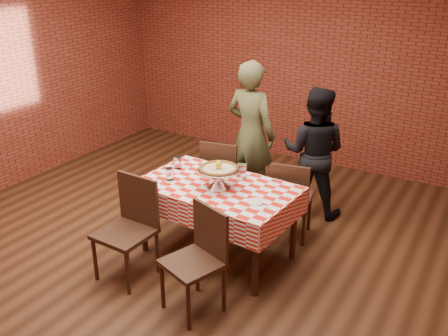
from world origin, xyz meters
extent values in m
plane|color=black|center=(0.00, 0.00, 0.00)|extent=(6.00, 6.00, 0.00)
plane|color=maroon|center=(0.00, 3.00, 1.45)|extent=(5.50, 0.00, 5.50)
cube|color=#3B2317|center=(0.43, 0.15, 0.38)|extent=(1.52, 0.98, 0.75)
cylinder|color=beige|center=(0.46, 0.12, 0.94)|extent=(0.40, 0.40, 0.03)
ellipsoid|color=yellow|center=(0.46, 0.12, 0.99)|extent=(0.07, 0.07, 0.08)
cylinder|color=white|center=(-0.03, 0.02, 0.82)|extent=(0.08, 0.08, 0.12)
cylinder|color=white|center=(-0.13, 0.30, 0.82)|extent=(0.08, 0.08, 0.12)
cylinder|color=white|center=(0.91, 0.01, 0.76)|extent=(0.16, 0.16, 0.01)
cube|color=white|center=(1.01, -0.10, 0.76)|extent=(0.05, 0.04, 0.00)
cube|color=white|center=(1.02, -0.03, 0.76)|extent=(0.05, 0.04, 0.00)
cube|color=silver|center=(0.54, 0.43, 0.82)|extent=(0.12, 0.11, 0.13)
imported|color=#4F542F|center=(0.14, 1.38, 0.86)|extent=(0.67, 0.48, 1.72)
imported|color=black|center=(0.89, 1.48, 0.74)|extent=(0.80, 0.66, 1.49)
camera|label=1|loc=(2.65, -3.48, 2.72)|focal=39.59mm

